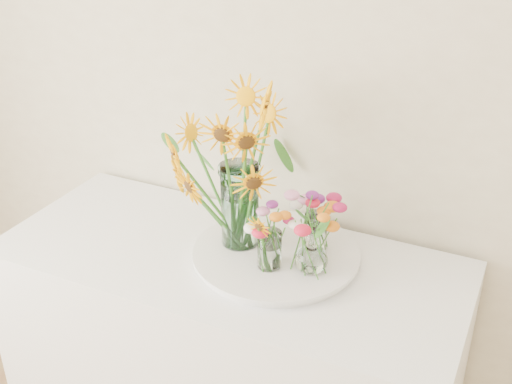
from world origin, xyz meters
TOP-DOWN VIEW (x-y plane):
  - counter at (-0.38, 1.93)m, footprint 1.40×0.60m
  - tray at (-0.25, 1.97)m, footprint 0.47×0.47m
  - mason_jar at (-0.36, 1.97)m, footprint 0.11×0.11m
  - sunflower_bouquet at (-0.36, 1.97)m, footprint 0.70×0.70m
  - small_vase_a at (-0.23, 1.90)m, footprint 0.08×0.08m
  - wildflower_posy_a at (-0.23, 1.90)m, footprint 0.18×0.18m
  - small_vase_b at (-0.12, 1.93)m, footprint 0.09×0.09m
  - wildflower_posy_b at (-0.12, 1.93)m, footprint 0.23×0.23m
  - small_vase_c at (-0.15, 2.04)m, footprint 0.08×0.08m
  - wildflower_posy_c at (-0.15, 2.04)m, footprint 0.18×0.18m

SIDE VIEW (x-z plane):
  - counter at x=-0.38m, z-range 0.00..0.90m
  - tray at x=-0.25m, z-range 0.90..0.92m
  - small_vase_a at x=-0.23m, z-range 0.93..1.04m
  - small_vase_c at x=-0.15m, z-range 0.93..1.04m
  - small_vase_b at x=-0.12m, z-range 0.93..1.06m
  - wildflower_posy_a at x=-0.23m, z-range 0.93..1.13m
  - wildflower_posy_c at x=-0.15m, z-range 0.93..1.13m
  - wildflower_posy_b at x=-0.12m, z-range 0.93..1.15m
  - mason_jar at x=-0.36m, z-range 0.92..1.18m
  - sunflower_bouquet at x=-0.36m, z-range 0.93..1.42m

